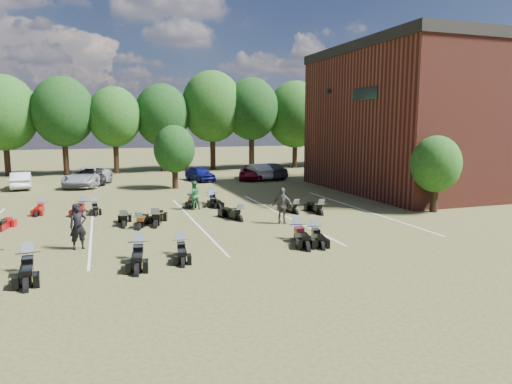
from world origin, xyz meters
name	(u,v)px	position (x,y,z in m)	size (l,w,h in m)	color
ground	(268,229)	(0.00, 0.00, 0.00)	(160.00, 160.00, 0.00)	brown
car_1	(21,180)	(-13.38, 19.21, 0.66)	(1.40, 4.00, 1.32)	silver
car_2	(87,177)	(-8.53, 19.06, 0.78)	(2.58, 5.59, 1.55)	#96989E
car_3	(95,176)	(-7.92, 20.48, 0.70)	(1.95, 4.81, 1.40)	black
car_4	(200,174)	(0.83, 19.62, 0.66)	(1.56, 3.87, 1.32)	#0C0F56
car_5	(257,171)	(6.05, 19.29, 0.72)	(1.52, 4.35, 1.43)	#A1A19D
car_6	(251,172)	(5.50, 19.21, 0.64)	(2.13, 4.63, 1.29)	#5A0515
car_7	(268,171)	(7.28, 19.55, 0.71)	(1.99, 4.89, 1.42)	#3C3C41
person_black	(78,227)	(-8.41, -0.88, 0.93)	(0.68, 0.44, 1.85)	black
person_green	(194,195)	(-2.35, 6.19, 0.85)	(0.83, 0.64, 1.70)	#276A3C
person_grey	(283,206)	(1.13, 0.90, 0.92)	(1.07, 0.45, 1.83)	#544F48
motorcycle_0	(29,272)	(-9.89, -3.47, 0.00)	(0.79, 2.49, 1.39)	black
motorcycle_2	(139,259)	(-6.23, -3.11, 0.00)	(0.78, 2.44, 1.36)	black
motorcycle_3	(181,254)	(-4.65, -2.94, 0.00)	(0.66, 2.08, 1.16)	black
motorcycle_4	(314,240)	(1.22, -2.55, 0.00)	(0.68, 2.14, 1.19)	black
motorcycle_5	(297,239)	(0.54, -2.27, 0.00)	(0.77, 2.43, 1.35)	black
motorcycle_8	(140,229)	(-5.82, 1.93, 0.00)	(0.69, 2.17, 1.21)	black
motorcycle_9	(124,227)	(-6.50, 2.62, 0.00)	(0.71, 2.23, 1.25)	black
motorcycle_10	(156,227)	(-5.02, 2.14, 0.00)	(0.79, 2.48, 1.38)	black
motorcycle_11	(239,221)	(-0.76, 2.21, 0.00)	(0.73, 2.30, 1.28)	black
motorcycle_12	(320,215)	(3.98, 2.34, 0.00)	(0.71, 2.23, 1.24)	black
motorcycle_13	(295,214)	(2.78, 3.03, 0.00)	(0.68, 2.13, 1.19)	black
motorcycle_14	(83,212)	(-8.56, 7.54, 0.00)	(0.70, 2.20, 1.23)	#43090D
motorcycle_15	(43,212)	(-10.75, 8.33, 0.00)	(0.64, 2.02, 1.13)	maroon
motorcycle_16	(95,211)	(-7.90, 7.53, 0.00)	(0.65, 2.03, 1.13)	black
motorcycle_17	(192,204)	(-2.09, 8.14, 0.00)	(0.70, 2.20, 1.22)	black
motorcycle_18	(211,205)	(-1.00, 7.44, 0.00)	(0.67, 2.10, 1.17)	black
motorcycle_19	(212,203)	(-0.80, 8.06, 0.00)	(0.78, 2.46, 1.37)	black
brick_building	(486,120)	(22.00, 9.00, 5.36)	(25.40, 15.20, 10.70)	maroon
tree_line	(163,112)	(-1.00, 29.00, 6.31)	(56.00, 6.00, 9.79)	black
young_tree_near_building	(436,164)	(10.50, 1.00, 2.75)	(2.80, 2.80, 4.16)	black
young_tree_midfield	(174,149)	(-2.00, 15.50, 3.09)	(3.20, 3.20, 4.70)	black
parking_lines	(194,221)	(-3.00, 3.00, 0.01)	(20.10, 14.00, 0.01)	silver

